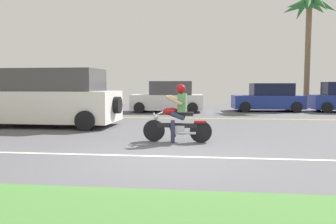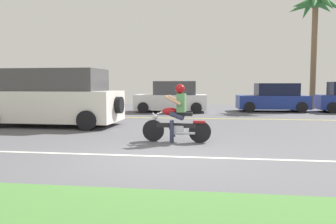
% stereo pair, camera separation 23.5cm
% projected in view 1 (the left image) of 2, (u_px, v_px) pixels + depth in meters
% --- Properties ---
extents(ground, '(56.00, 30.00, 0.04)m').
position_uv_depth(ground, '(178.00, 136.00, 9.69)').
color(ground, '#545459').
extents(lane_line_near, '(50.40, 0.12, 0.01)m').
position_uv_depth(lane_line_near, '(166.00, 156.00, 6.85)').
color(lane_line_near, silver).
rests_on(lane_line_near, ground).
extents(lane_line_far, '(50.40, 0.12, 0.01)m').
position_uv_depth(lane_line_far, '(187.00, 118.00, 14.57)').
color(lane_line_far, yellow).
rests_on(lane_line_far, ground).
extents(motorcyclist, '(1.76, 0.58, 1.47)m').
position_uv_depth(motorcyclist, '(178.00, 118.00, 8.53)').
color(motorcyclist, black).
rests_on(motorcyclist, ground).
extents(suv_nearby, '(4.90, 2.34, 2.00)m').
position_uv_depth(suv_nearby, '(51.00, 99.00, 11.80)').
color(suv_nearby, white).
rests_on(suv_nearby, ground).
extents(parked_car_0, '(4.50, 2.14, 1.55)m').
position_uv_depth(parked_car_0, '(68.00, 97.00, 19.68)').
color(parked_car_0, '#AD1E1E').
rests_on(parked_car_0, ground).
extents(parked_car_1, '(3.84, 2.17, 1.63)m').
position_uv_depth(parked_car_1, '(168.00, 98.00, 17.91)').
color(parked_car_1, silver).
rests_on(parked_car_1, ground).
extents(parked_car_2, '(3.79, 2.07, 1.53)m').
position_uv_depth(parked_car_2, '(268.00, 98.00, 18.37)').
color(parked_car_2, navy).
rests_on(parked_car_2, ground).
extents(palm_tree_0, '(3.28, 3.20, 6.96)m').
position_uv_depth(palm_tree_0, '(309.00, 11.00, 19.91)').
color(palm_tree_0, brown).
rests_on(palm_tree_0, ground).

